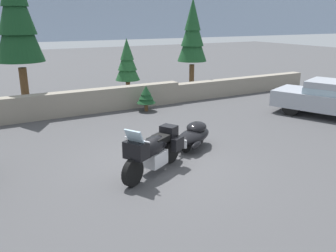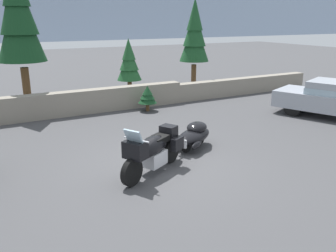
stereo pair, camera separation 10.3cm
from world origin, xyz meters
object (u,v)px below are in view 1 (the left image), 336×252
pine_tree_secondary (127,62)px  pine_tree_far_right (192,33)px  pine_tree_tall (15,12)px  car_shaped_trailer (194,135)px  touring_motorcycle (153,150)px

pine_tree_secondary → pine_tree_far_right: (3.93, 0.52, 1.19)m
pine_tree_tall → pine_tree_far_right: (8.53, 0.66, -0.98)m
car_shaped_trailer → pine_tree_secondary: bearing=82.7°
pine_tree_tall → pine_tree_far_right: 8.61m
pine_tree_tall → pine_tree_secondary: pine_tree_tall is taller
pine_tree_far_right → pine_tree_tall: bearing=-175.6°
pine_tree_tall → pine_tree_secondary: 5.09m
pine_tree_secondary → pine_tree_tall: bearing=-178.3°
pine_tree_secondary → touring_motorcycle: bearing=-108.8°
car_shaped_trailer → pine_tree_secondary: 7.31m
touring_motorcycle → car_shaped_trailer: 2.13m
touring_motorcycle → pine_tree_far_right: pine_tree_far_right is taller
pine_tree_tall → pine_tree_secondary: bearing=1.7°
car_shaped_trailer → pine_tree_tall: pine_tree_tall is taller
car_shaped_trailer → pine_tree_tall: (-3.69, 6.99, 3.55)m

